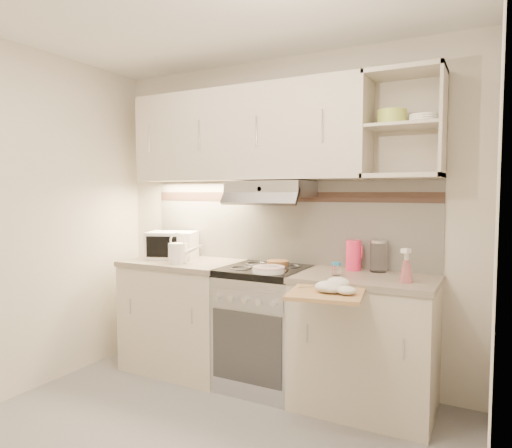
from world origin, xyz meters
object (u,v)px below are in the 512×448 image
object	(u,v)px
glass_jar	(378,256)
electric_range	(265,327)
plate_stack	(269,269)
watering_can	(179,252)
microwave	(172,245)
spray_bottle	(406,268)
pink_pitcher	(354,255)
cutting_board	(326,294)

from	to	relation	value
glass_jar	electric_range	bearing A→B (deg)	-165.67
electric_range	glass_jar	distance (m)	0.98
electric_range	plate_stack	bearing A→B (deg)	-57.30
watering_can	plate_stack	size ratio (longest dim) A/B	1.24
glass_jar	microwave	bearing A→B (deg)	-175.59
electric_range	microwave	xyz separation A→B (m)	(-0.92, 0.07, 0.56)
electric_range	watering_can	world-z (taller)	watering_can
electric_range	spray_bottle	xyz separation A→B (m)	(1.02, -0.09, 0.54)
microwave	pink_pitcher	size ratio (longest dim) A/B	2.18
watering_can	plate_stack	distance (m)	0.82
electric_range	spray_bottle	bearing A→B (deg)	-5.13
plate_stack	pink_pitcher	xyz separation A→B (m)	(0.50, 0.37, 0.09)
glass_jar	spray_bottle	world-z (taller)	spray_bottle
watering_can	glass_jar	world-z (taller)	watering_can
plate_stack	glass_jar	bearing A→B (deg)	29.66
electric_range	cutting_board	xyz separation A→B (m)	(0.65, -0.52, 0.42)
plate_stack	microwave	bearing A→B (deg)	166.48
spray_bottle	cutting_board	size ratio (longest dim) A/B	0.54
plate_stack	pink_pitcher	bearing A→B (deg)	36.50
spray_bottle	cutting_board	world-z (taller)	spray_bottle
watering_can	cutting_board	xyz separation A→B (m)	(1.35, -0.40, -0.11)
pink_pitcher	glass_jar	bearing A→B (deg)	-13.52
watering_can	microwave	bearing A→B (deg)	120.65
pink_pitcher	spray_bottle	xyz separation A→B (m)	(0.41, -0.28, -0.02)
spray_bottle	microwave	bearing A→B (deg)	-163.20
plate_stack	cutting_board	xyz separation A→B (m)	(0.53, -0.34, -0.05)
watering_can	glass_jar	size ratio (longest dim) A/B	1.25
plate_stack	cutting_board	world-z (taller)	plate_stack
electric_range	pink_pitcher	size ratio (longest dim) A/B	4.16
electric_range	glass_jar	size ratio (longest dim) A/B	4.03
electric_range	pink_pitcher	distance (m)	0.85
spray_bottle	watering_can	bearing A→B (deg)	-157.42
electric_range	watering_can	xyz separation A→B (m)	(-0.70, -0.12, 0.54)
pink_pitcher	electric_range	bearing A→B (deg)	179.10
microwave	pink_pitcher	xyz separation A→B (m)	(1.53, 0.12, -0.00)
plate_stack	pink_pitcher	distance (m)	0.62
pink_pitcher	spray_bottle	distance (m)	0.50
microwave	plate_stack	size ratio (longest dim) A/B	2.10
microwave	watering_can	size ratio (longest dim) A/B	1.69
plate_stack	spray_bottle	world-z (taller)	spray_bottle
plate_stack	pink_pitcher	size ratio (longest dim) A/B	1.04
watering_can	plate_stack	xyz separation A→B (m)	(0.82, -0.06, -0.06)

